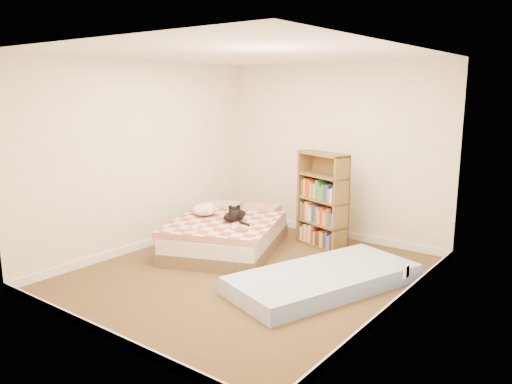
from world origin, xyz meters
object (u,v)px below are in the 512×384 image
Objects in this scene: bookshelf at (323,211)px; white_dog at (205,209)px; bed at (229,233)px; floor_mattress at (324,279)px; black_cat at (236,215)px.

white_dog is (-1.28, -0.98, 0.02)m from bookshelf.
floor_mattress is at bearing -34.82° from bed.
black_cat reaches higher than floor_mattress.
bed is 0.47m from white_dog.
bed is 1.02× the size of floor_mattress.
white_dog is (-2.04, 0.31, 0.43)m from floor_mattress.
white_dog reaches higher than floor_mattress.
bookshelf reaches higher than bed.
bed is at bearing -6.04° from white_dog.
black_cat is (-0.78, -0.91, 0.01)m from bookshelf.
black_cat is (-1.54, 0.38, 0.41)m from floor_mattress.
floor_mattress is 1.63m from black_cat.
black_cat is 0.51m from white_dog.
bed is 1.65× the size of bookshelf.
bed is 4.84× the size of white_dog.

